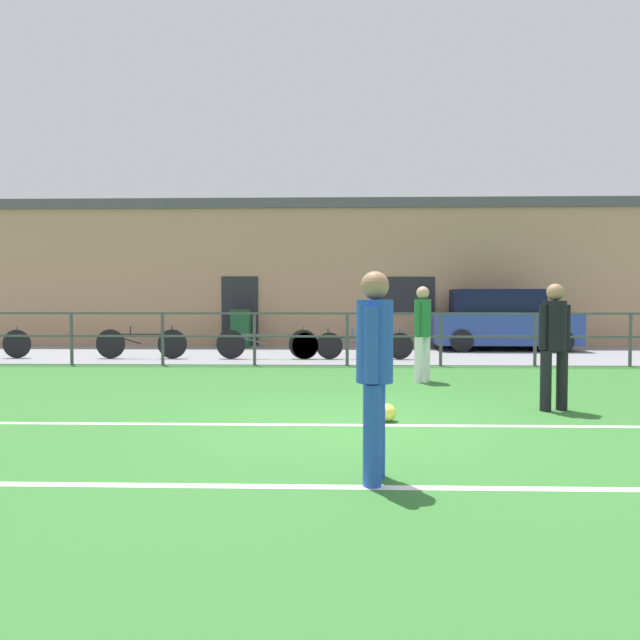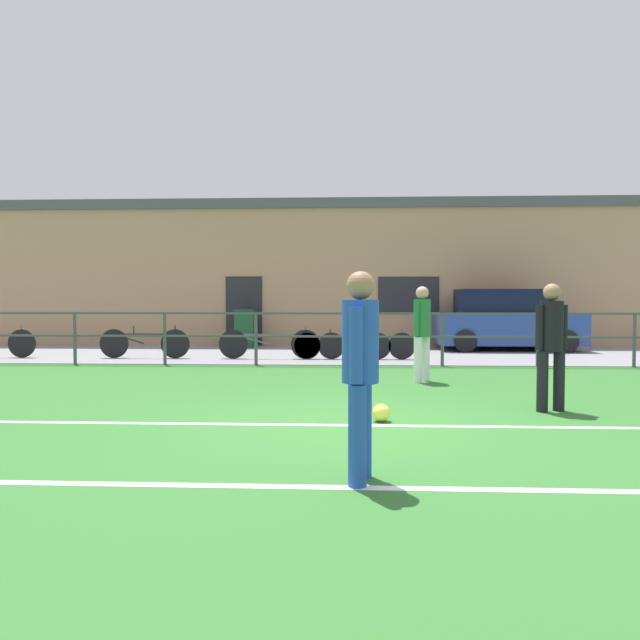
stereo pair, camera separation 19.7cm
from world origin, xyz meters
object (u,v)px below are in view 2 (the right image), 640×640
at_px(player_striker, 360,363).
at_px(parked_car_red, 505,321).
at_px(bicycle_parked_2, 144,343).
at_px(soccer_ball_match, 381,413).
at_px(bicycle_parked_3, 342,345).
at_px(bicycle_parked_1, 366,345).
at_px(bicycle_parked_4, 269,344).
at_px(player_goalkeeper, 551,339).
at_px(trash_bin_0, 245,328).
at_px(player_winger, 422,328).

distance_m(player_striker, parked_car_red, 12.67).
bearing_deg(player_striker, parked_car_red, -8.40).
height_order(player_striker, bicycle_parked_2, player_striker).
xyz_separation_m(soccer_ball_match, bicycle_parked_3, (-0.52, 6.90, 0.24)).
bearing_deg(parked_car_red, soccer_ball_match, -112.45).
relative_size(bicycle_parked_1, bicycle_parked_4, 0.95).
distance_m(player_goalkeeper, bicycle_parked_1, 6.56).
bearing_deg(bicycle_parked_1, trash_bin_0, 137.25).
relative_size(player_goalkeeper, bicycle_parked_2, 0.76).
xyz_separation_m(bicycle_parked_1, bicycle_parked_4, (-2.30, 0.00, 0.03)).
distance_m(player_winger, bicycle_parked_3, 3.87).
xyz_separation_m(bicycle_parked_3, bicycle_parked_4, (-1.73, 0.00, 0.03)).
relative_size(player_striker, player_winger, 1.01).
height_order(bicycle_parked_1, bicycle_parked_3, bicycle_parked_1).
height_order(player_goalkeeper, trash_bin_0, player_goalkeeper).
bearing_deg(bicycle_parked_4, trash_bin_0, 109.63).
height_order(soccer_ball_match, bicycle_parked_3, bicycle_parked_3).
height_order(player_striker, player_winger, player_striker).
bearing_deg(bicycle_parked_2, bicycle_parked_3, -0.00).
xyz_separation_m(bicycle_parked_1, bicycle_parked_2, (-5.29, 0.00, 0.03)).
bearing_deg(player_goalkeeper, soccer_ball_match, -178.46).
bearing_deg(parked_car_red, bicycle_parked_2, -163.51).
bearing_deg(parked_car_red, trash_bin_0, 176.59).
relative_size(player_goalkeeper, bicycle_parked_4, 0.68).
relative_size(bicycle_parked_4, trash_bin_0, 2.16).
height_order(player_goalkeeper, soccer_ball_match, player_goalkeeper).
bearing_deg(player_winger, player_striker, -152.59).
distance_m(parked_car_red, trash_bin_0, 7.38).
distance_m(player_striker, bicycle_parked_1, 9.22).
xyz_separation_m(bicycle_parked_4, trash_bin_0, (-1.13, 3.17, 0.20)).
xyz_separation_m(player_winger, bicycle_parked_3, (-1.42, 3.55, -0.60)).
distance_m(parked_car_red, bicycle_parked_2, 9.63).
bearing_deg(player_goalkeeper, trash_bin_0, 104.16).
distance_m(player_goalkeeper, soccer_ball_match, 2.48).
relative_size(bicycle_parked_1, trash_bin_0, 2.05).
bearing_deg(player_goalkeeper, player_winger, 100.08).
relative_size(player_goalkeeper, player_striker, 0.98).
xyz_separation_m(player_winger, parked_car_red, (3.08, 6.28, -0.13)).
bearing_deg(bicycle_parked_2, player_goalkeeper, -39.55).
relative_size(player_striker, bicycle_parked_2, 0.77).
distance_m(player_goalkeeper, player_striker, 3.94).
xyz_separation_m(player_goalkeeper, bicycle_parked_3, (-2.74, 6.16, -0.59)).
distance_m(player_striker, bicycle_parked_4, 9.42).
bearing_deg(trash_bin_0, bicycle_parked_4, -70.37).
distance_m(bicycle_parked_1, bicycle_parked_3, 0.57).
height_order(bicycle_parked_3, bicycle_parked_4, bicycle_parked_4).
xyz_separation_m(player_striker, player_winger, (1.19, 5.64, -0.01)).
relative_size(player_winger, bicycle_parked_2, 0.76).
height_order(parked_car_red, trash_bin_0, parked_car_red).
xyz_separation_m(parked_car_red, bicycle_parked_2, (-9.23, -2.73, -0.43)).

